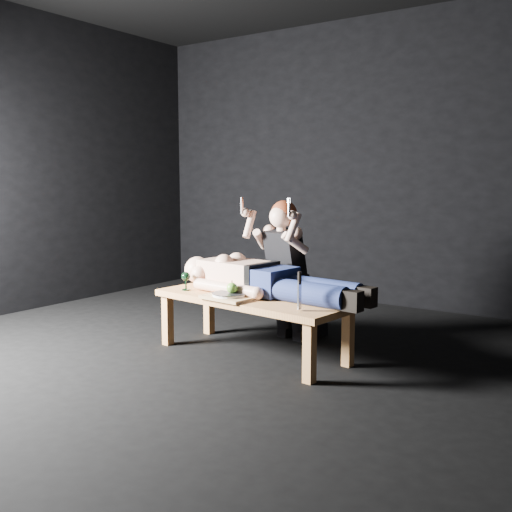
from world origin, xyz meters
name	(u,v)px	position (x,y,z in m)	size (l,w,h in m)	color
ground	(209,354)	(0.00, 0.00, 0.00)	(5.00, 5.00, 0.00)	black
back_wall	(355,163)	(0.00, 2.50, 1.50)	(5.00, 5.00, 0.00)	black
table	(252,326)	(0.28, 0.18, 0.23)	(1.55, 0.58, 0.45)	tan
lying_man	(268,276)	(0.34, 0.30, 0.59)	(1.68, 0.51, 0.29)	tan
kneeling_woman	(291,269)	(0.29, 0.73, 0.59)	(0.63, 0.71, 1.19)	black
serving_tray	(229,297)	(0.19, 0.01, 0.46)	(0.37, 0.27, 0.02)	tan
plate	(229,294)	(0.19, 0.01, 0.48)	(0.25, 0.25, 0.02)	white
apple	(232,288)	(0.21, 0.02, 0.53)	(0.08, 0.08, 0.08)	green
goblet	(186,281)	(-0.29, 0.09, 0.52)	(0.07, 0.07, 0.15)	black
fork_flat	(206,294)	(-0.05, 0.04, 0.45)	(0.01, 0.16, 0.01)	#B2B2B7
knife_flat	(250,301)	(0.37, 0.02, 0.45)	(0.01, 0.16, 0.01)	#B2B2B7
spoon_flat	(250,299)	(0.32, 0.09, 0.45)	(0.01, 0.16, 0.01)	#B2B2B7
carving_knife	(299,291)	(0.82, -0.04, 0.58)	(0.03, 0.04, 0.26)	#B2B2B7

